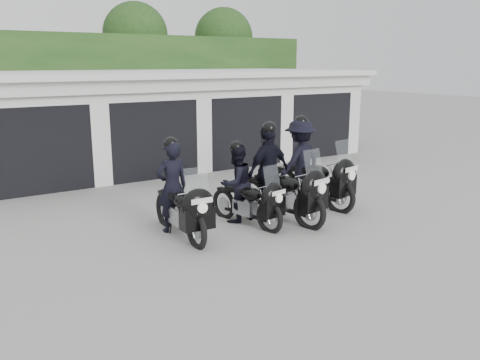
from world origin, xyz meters
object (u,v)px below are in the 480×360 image
police_bike_a (179,197)px  police_bike_b (242,188)px  police_bike_d (306,166)px  police_bike_c (275,177)px

police_bike_a → police_bike_b: police_bike_a is taller
police_bike_a → police_bike_d: bearing=9.0°
police_bike_a → police_bike_d: 3.52m
police_bike_a → police_bike_d: (3.49, 0.40, 0.14)m
police_bike_b → police_bike_c: 0.80m
police_bike_b → police_bike_d: bearing=0.9°
police_bike_c → police_bike_d: police_bike_d is taller
police_bike_b → police_bike_d: (2.06, 0.42, 0.17)m
police_bike_a → police_bike_b: size_ratio=1.11×
police_bike_a → police_bike_c: bearing=-0.5°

